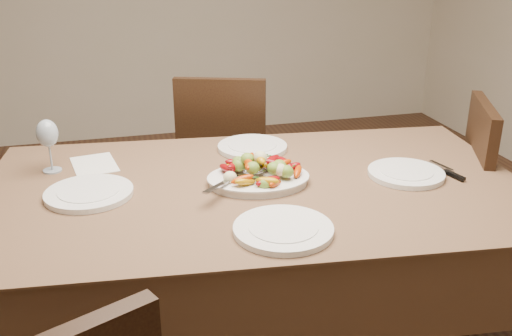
{
  "coord_description": "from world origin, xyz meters",
  "views": [
    {
      "loc": [
        -0.33,
        -1.62,
        1.54
      ],
      "look_at": [
        0.12,
        0.1,
        0.82
      ],
      "focal_mm": 40.0,
      "sensor_mm": 36.0,
      "label": 1
    }
  ],
  "objects_px": {
    "plate_right": "(406,174)",
    "plate_near": "(283,230)",
    "chair_far": "(227,161)",
    "plate_far": "(252,147)",
    "plate_left": "(89,193)",
    "dining_table": "(256,280)",
    "wine_glass": "(49,144)",
    "serving_platter": "(258,181)"
  },
  "relations": [
    {
      "from": "plate_right",
      "to": "plate_near",
      "type": "bearing_deg",
      "value": -152.1
    },
    {
      "from": "chair_far",
      "to": "plate_far",
      "type": "relative_size",
      "value": 3.47
    },
    {
      "from": "plate_left",
      "to": "plate_right",
      "type": "relative_size",
      "value": 1.07
    },
    {
      "from": "chair_far",
      "to": "plate_right",
      "type": "bearing_deg",
      "value": 133.02
    },
    {
      "from": "dining_table",
      "to": "wine_glass",
      "type": "xyz_separation_m",
      "value": [
        -0.68,
        0.3,
        0.48
      ]
    },
    {
      "from": "plate_left",
      "to": "plate_right",
      "type": "height_order",
      "value": "same"
    },
    {
      "from": "chair_far",
      "to": "plate_left",
      "type": "distance_m",
      "value": 1.14
    },
    {
      "from": "wine_glass",
      "to": "plate_right",
      "type": "bearing_deg",
      "value": -16.67
    },
    {
      "from": "plate_left",
      "to": "plate_near",
      "type": "height_order",
      "value": "same"
    },
    {
      "from": "serving_platter",
      "to": "plate_far",
      "type": "distance_m",
      "value": 0.34
    },
    {
      "from": "chair_far",
      "to": "wine_glass",
      "type": "xyz_separation_m",
      "value": [
        -0.77,
        -0.64,
        0.39
      ]
    },
    {
      "from": "serving_platter",
      "to": "chair_far",
      "type": "bearing_deg",
      "value": 84.99
    },
    {
      "from": "plate_right",
      "to": "plate_far",
      "type": "distance_m",
      "value": 0.61
    },
    {
      "from": "chair_far",
      "to": "plate_left",
      "type": "height_order",
      "value": "chair_far"
    },
    {
      "from": "plate_left",
      "to": "plate_near",
      "type": "xyz_separation_m",
      "value": [
        0.54,
        -0.4,
        0.0
      ]
    },
    {
      "from": "chair_far",
      "to": "plate_left",
      "type": "xyz_separation_m",
      "value": [
        -0.64,
        -0.89,
        0.29
      ]
    },
    {
      "from": "plate_right",
      "to": "wine_glass",
      "type": "bearing_deg",
      "value": 163.33
    },
    {
      "from": "plate_near",
      "to": "wine_glass",
      "type": "height_order",
      "value": "wine_glass"
    },
    {
      "from": "serving_platter",
      "to": "plate_near",
      "type": "height_order",
      "value": "serving_platter"
    },
    {
      "from": "plate_far",
      "to": "dining_table",
      "type": "bearing_deg",
      "value": -102.32
    },
    {
      "from": "plate_right",
      "to": "plate_far",
      "type": "bearing_deg",
      "value": 138.88
    },
    {
      "from": "dining_table",
      "to": "wine_glass",
      "type": "relative_size",
      "value": 8.98
    },
    {
      "from": "plate_left",
      "to": "plate_far",
      "type": "height_order",
      "value": "same"
    },
    {
      "from": "plate_right",
      "to": "wine_glass",
      "type": "xyz_separation_m",
      "value": [
        -1.21,
        0.36,
        0.09
      ]
    },
    {
      "from": "plate_far",
      "to": "wine_glass",
      "type": "bearing_deg",
      "value": -177.2
    },
    {
      "from": "serving_platter",
      "to": "plate_near",
      "type": "bearing_deg",
      "value": -93.21
    },
    {
      "from": "dining_table",
      "to": "plate_far",
      "type": "height_order",
      "value": "plate_far"
    },
    {
      "from": "plate_far",
      "to": "plate_left",
      "type": "bearing_deg",
      "value": -155.11
    },
    {
      "from": "plate_right",
      "to": "plate_left",
      "type": "bearing_deg",
      "value": 174.18
    },
    {
      "from": "chair_far",
      "to": "wine_glass",
      "type": "relative_size",
      "value": 4.64
    },
    {
      "from": "plate_right",
      "to": "plate_near",
      "type": "distance_m",
      "value": 0.61
    },
    {
      "from": "plate_far",
      "to": "plate_near",
      "type": "bearing_deg",
      "value": -97.01
    },
    {
      "from": "plate_far",
      "to": "plate_near",
      "type": "xyz_separation_m",
      "value": [
        -0.08,
        -0.68,
        0.0
      ]
    },
    {
      "from": "plate_left",
      "to": "plate_right",
      "type": "bearing_deg",
      "value": -5.82
    },
    {
      "from": "serving_platter",
      "to": "plate_right",
      "type": "distance_m",
      "value": 0.53
    },
    {
      "from": "serving_platter",
      "to": "wine_glass",
      "type": "relative_size",
      "value": 1.64
    },
    {
      "from": "plate_left",
      "to": "plate_near",
      "type": "relative_size",
      "value": 0.99
    },
    {
      "from": "chair_far",
      "to": "serving_platter",
      "type": "distance_m",
      "value": 0.99
    },
    {
      "from": "dining_table",
      "to": "wine_glass",
      "type": "height_order",
      "value": "wine_glass"
    },
    {
      "from": "plate_left",
      "to": "chair_far",
      "type": "bearing_deg",
      "value": 54.39
    },
    {
      "from": "dining_table",
      "to": "serving_platter",
      "type": "xyz_separation_m",
      "value": [
        0.01,
        0.01,
        0.39
      ]
    },
    {
      "from": "dining_table",
      "to": "plate_left",
      "type": "height_order",
      "value": "plate_left"
    }
  ]
}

